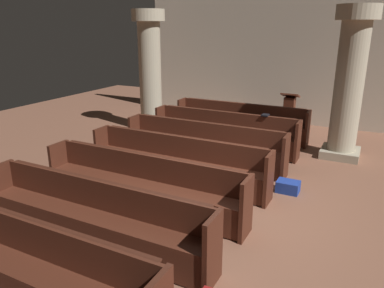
{
  "coord_description": "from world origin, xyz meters",
  "views": [
    {
      "loc": [
        1.94,
        -4.98,
        2.81
      ],
      "look_at": [
        -0.94,
        0.71,
        0.75
      ],
      "focal_mm": 34.3,
      "sensor_mm": 36.0,
      "label": 1
    }
  ],
  "objects_px": {
    "pew_row_0": "(240,119)",
    "hymn_book": "(265,115)",
    "pew_row_1": "(224,130)",
    "pew_row_3": "(177,160)",
    "pillar_far_side": "(150,69)",
    "pew_row_5": "(93,214)",
    "lectern": "(289,115)",
    "pew_row_2": "(203,143)",
    "kneeler_box_blue": "(288,187)",
    "pew_row_4": "(142,182)",
    "pillar_aisle_side": "(349,82)",
    "pew_row_6": "(19,261)"
  },
  "relations": [
    {
      "from": "pew_row_1",
      "to": "pew_row_5",
      "type": "bearing_deg",
      "value": -90.0
    },
    {
      "from": "pew_row_0",
      "to": "pew_row_5",
      "type": "relative_size",
      "value": 1.0
    },
    {
      "from": "pew_row_4",
      "to": "lectern",
      "type": "bearing_deg",
      "value": 80.04
    },
    {
      "from": "pew_row_0",
      "to": "pillar_aisle_side",
      "type": "bearing_deg",
      "value": -9.35
    },
    {
      "from": "pew_row_2",
      "to": "pillar_far_side",
      "type": "height_order",
      "value": "pillar_far_side"
    },
    {
      "from": "pew_row_5",
      "to": "kneeler_box_blue",
      "type": "relative_size",
      "value": 8.98
    },
    {
      "from": "pew_row_2",
      "to": "pew_row_5",
      "type": "xyz_separation_m",
      "value": [
        0.0,
        -3.39,
        0.0
      ]
    },
    {
      "from": "pew_row_0",
      "to": "pew_row_3",
      "type": "xyz_separation_m",
      "value": [
        0.0,
        -3.39,
        0.0
      ]
    },
    {
      "from": "pew_row_1",
      "to": "pew_row_3",
      "type": "height_order",
      "value": "same"
    },
    {
      "from": "pew_row_1",
      "to": "lectern",
      "type": "distance_m",
      "value": 2.5
    },
    {
      "from": "pew_row_1",
      "to": "hymn_book",
      "type": "relative_size",
      "value": 17.56
    },
    {
      "from": "pew_row_6",
      "to": "pew_row_3",
      "type": "bearing_deg",
      "value": 90.0
    },
    {
      "from": "pew_row_3",
      "to": "pew_row_2",
      "type": "bearing_deg",
      "value": 90.0
    },
    {
      "from": "pew_row_1",
      "to": "pew_row_4",
      "type": "relative_size",
      "value": 1.0
    },
    {
      "from": "pew_row_3",
      "to": "pillar_far_side",
      "type": "relative_size",
      "value": 1.08
    },
    {
      "from": "pew_row_4",
      "to": "kneeler_box_blue",
      "type": "relative_size",
      "value": 8.98
    },
    {
      "from": "pew_row_5",
      "to": "lectern",
      "type": "distance_m",
      "value": 6.89
    },
    {
      "from": "pillar_far_side",
      "to": "lectern",
      "type": "bearing_deg",
      "value": 24.25
    },
    {
      "from": "pew_row_3",
      "to": "lectern",
      "type": "bearing_deg",
      "value": 77.64
    },
    {
      "from": "pew_row_3",
      "to": "pew_row_6",
      "type": "relative_size",
      "value": 1.0
    },
    {
      "from": "pillar_far_side",
      "to": "pew_row_2",
      "type": "bearing_deg",
      "value": -36.69
    },
    {
      "from": "pew_row_0",
      "to": "hymn_book",
      "type": "xyz_separation_m",
      "value": [
        0.92,
        -0.94,
        0.42
      ]
    },
    {
      "from": "lectern",
      "to": "pew_row_0",
      "type": "bearing_deg",
      "value": -130.69
    },
    {
      "from": "pew_row_3",
      "to": "hymn_book",
      "type": "height_order",
      "value": "hymn_book"
    },
    {
      "from": "pew_row_5",
      "to": "kneeler_box_blue",
      "type": "bearing_deg",
      "value": 55.93
    },
    {
      "from": "pew_row_1",
      "to": "pew_row_5",
      "type": "distance_m",
      "value": 4.52
    },
    {
      "from": "lectern",
      "to": "pew_row_1",
      "type": "bearing_deg",
      "value": -113.54
    },
    {
      "from": "pew_row_3",
      "to": "pew_row_0",
      "type": "bearing_deg",
      "value": 90.0
    },
    {
      "from": "pew_row_0",
      "to": "pew_row_1",
      "type": "distance_m",
      "value": 1.13
    },
    {
      "from": "kneeler_box_blue",
      "to": "pillar_far_side",
      "type": "bearing_deg",
      "value": 151.33
    },
    {
      "from": "pew_row_0",
      "to": "pillar_far_side",
      "type": "xyz_separation_m",
      "value": [
        -2.49,
        -0.41,
        1.2
      ]
    },
    {
      "from": "pew_row_1",
      "to": "pew_row_2",
      "type": "xyz_separation_m",
      "value": [
        0.0,
        -1.13,
        0.0
      ]
    },
    {
      "from": "pew_row_2",
      "to": "kneeler_box_blue",
      "type": "bearing_deg",
      "value": -16.16
    },
    {
      "from": "pew_row_4",
      "to": "pew_row_6",
      "type": "xyz_separation_m",
      "value": [
        0.0,
        -2.26,
        0.0
      ]
    },
    {
      "from": "lectern",
      "to": "pillar_far_side",
      "type": "bearing_deg",
      "value": -155.75
    },
    {
      "from": "kneeler_box_blue",
      "to": "pew_row_3",
      "type": "bearing_deg",
      "value": -163.32
    },
    {
      "from": "pew_row_3",
      "to": "pew_row_4",
      "type": "distance_m",
      "value": 1.13
    },
    {
      "from": "pew_row_3",
      "to": "kneeler_box_blue",
      "type": "distance_m",
      "value": 2.04
    },
    {
      "from": "pew_row_0",
      "to": "kneeler_box_blue",
      "type": "relative_size",
      "value": 8.98
    },
    {
      "from": "lectern",
      "to": "kneeler_box_blue",
      "type": "xyz_separation_m",
      "value": [
        0.92,
        -3.98,
        -0.35
      ]
    },
    {
      "from": "pillar_aisle_side",
      "to": "kneeler_box_blue",
      "type": "distance_m",
      "value": 2.94
    },
    {
      "from": "pew_row_5",
      "to": "pew_row_0",
      "type": "bearing_deg",
      "value": 90.0
    },
    {
      "from": "pew_row_0",
      "to": "pew_row_5",
      "type": "distance_m",
      "value": 5.65
    },
    {
      "from": "pew_row_4",
      "to": "pew_row_5",
      "type": "relative_size",
      "value": 1.0
    },
    {
      "from": "pew_row_2",
      "to": "lectern",
      "type": "height_order",
      "value": "lectern"
    },
    {
      "from": "pew_row_3",
      "to": "pillar_far_side",
      "type": "distance_m",
      "value": 4.07
    },
    {
      "from": "pew_row_0",
      "to": "pew_row_6",
      "type": "xyz_separation_m",
      "value": [
        0.0,
        -6.78,
        0.0
      ]
    },
    {
      "from": "pillar_aisle_side",
      "to": "lectern",
      "type": "bearing_deg",
      "value": 134.26
    },
    {
      "from": "pew_row_6",
      "to": "hymn_book",
      "type": "height_order",
      "value": "hymn_book"
    },
    {
      "from": "pew_row_2",
      "to": "pew_row_1",
      "type": "bearing_deg",
      "value": 90.0
    }
  ]
}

